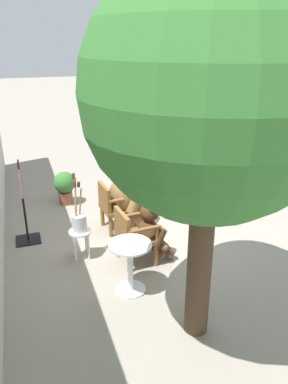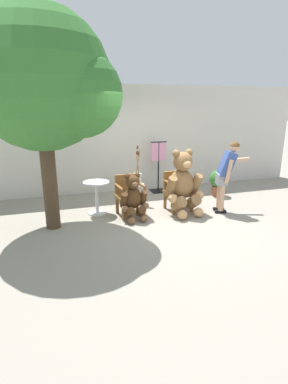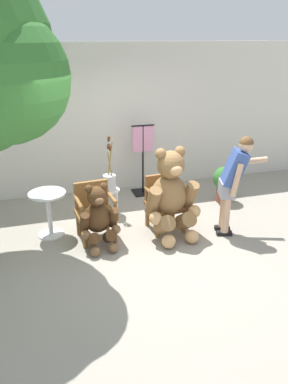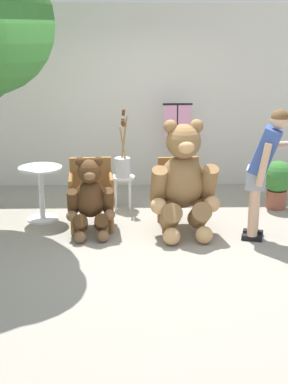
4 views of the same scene
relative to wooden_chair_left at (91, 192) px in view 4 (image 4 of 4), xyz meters
The scene contains 12 objects.
ground_plane 0.86m from the wooden_chair_left, 38.67° to the right, with size 60.00×60.00×0.00m, color gray.
back_wall 2.23m from the wooden_chair_left, 73.85° to the left, with size 10.00×0.16×2.80m, color beige.
wooden_chair_left is the anchor object (origin of this frame).
wooden_chair_right 1.12m from the wooden_chair_left, ahead, with size 0.60×0.57×0.86m.
teddy_bear_large 1.18m from the wooden_chair_left, 12.78° to the right, with size 0.84×0.82×1.40m.
teddy_bear_small 0.29m from the wooden_chair_left, 88.05° to the right, with size 0.59×0.57×0.97m.
person_visitor 2.14m from the wooden_chair_left, 12.61° to the right, with size 0.81×0.48×1.56m.
white_stool 0.83m from the wooden_chair_left, 62.20° to the left, with size 0.34×0.34×0.46m.
brush_bucket 0.84m from the wooden_chair_left, 62.12° to the left, with size 0.22×0.22×0.92m.
round_side_table 0.71m from the wooden_chair_left, 160.05° to the left, with size 0.56×0.56×0.72m.
potted_plant 2.62m from the wooden_chair_left, 14.66° to the left, with size 0.44×0.44×0.68m.
clothing_display_stand 1.92m from the wooden_chair_left, 51.23° to the left, with size 0.44×0.40×1.36m.
Camera 4 is at (-0.04, -5.96, 2.42)m, focal length 50.00 mm.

